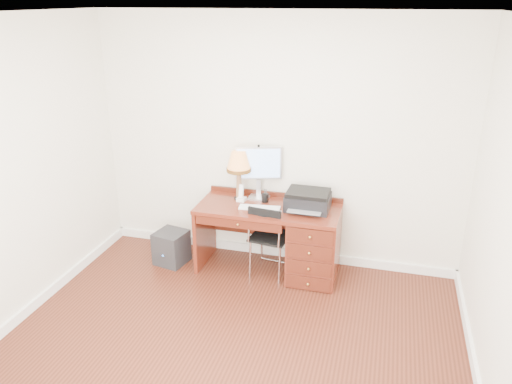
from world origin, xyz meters
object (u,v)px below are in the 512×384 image
(equipment_box, at_px, (171,247))
(chair, at_px, (269,234))
(monitor, at_px, (259,166))
(phone, at_px, (241,196))
(printer, at_px, (308,200))
(desk, at_px, (298,239))
(leg_lamp, at_px, (239,165))

(equipment_box, bearing_deg, chair, 11.57)
(monitor, height_order, phone, monitor)
(monitor, height_order, chair, monitor)
(monitor, xyz_separation_m, printer, (0.57, -0.18, -0.26))
(desk, height_order, monitor, monitor)
(monitor, height_order, leg_lamp, monitor)
(printer, bearing_deg, chair, -153.22)
(leg_lamp, bearing_deg, monitor, 28.11)
(monitor, distance_m, equipment_box, 1.36)
(desk, distance_m, chair, 0.32)
(printer, bearing_deg, leg_lamp, 175.30)
(phone, bearing_deg, leg_lamp, 136.43)
(desk, height_order, printer, printer)
(monitor, bearing_deg, leg_lamp, -169.42)
(chair, bearing_deg, printer, 33.06)
(desk, relative_size, monitor, 2.61)
(equipment_box, bearing_deg, monitor, 32.80)
(leg_lamp, bearing_deg, equipment_box, -160.35)
(monitor, relative_size, phone, 3.09)
(printer, height_order, phone, printer)
(phone, relative_size, chair, 0.23)
(chair, bearing_deg, equipment_box, -172.70)
(desk, bearing_deg, chair, -155.28)
(printer, distance_m, phone, 0.73)
(desk, height_order, leg_lamp, leg_lamp)
(desk, distance_m, equipment_box, 1.43)
(monitor, xyz_separation_m, leg_lamp, (-0.20, -0.11, 0.03))
(printer, relative_size, leg_lamp, 0.84)
(leg_lamp, relative_size, equipment_box, 1.44)
(desk, distance_m, monitor, 0.88)
(desk, relative_size, printer, 3.31)
(monitor, relative_size, leg_lamp, 1.07)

